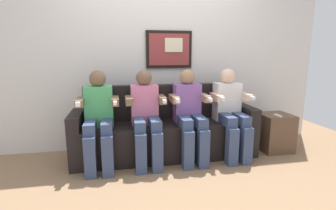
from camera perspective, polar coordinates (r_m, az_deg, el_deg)
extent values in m
plane|color=#8C6B4C|center=(3.11, 0.56, -13.30)|extent=(6.09, 6.09, 0.00)
cube|color=silver|center=(3.58, -1.98, 11.42)|extent=(4.68, 0.05, 2.60)
cube|color=black|center=(3.56, 0.22, 12.23)|extent=(0.63, 0.03, 0.50)
cube|color=maroon|center=(3.55, 0.27, 12.23)|extent=(0.55, 0.02, 0.42)
cube|color=beige|center=(3.55, 1.28, 13.19)|extent=(0.24, 0.02, 0.18)
cube|color=black|center=(3.29, -0.48, -7.65)|extent=(2.00, 0.58, 0.45)
cube|color=black|center=(3.38, -1.20, 0.77)|extent=(2.00, 0.14, 0.45)
cube|color=black|center=(3.25, -19.53, -7.02)|extent=(0.14, 0.58, 0.62)
cube|color=black|center=(3.61, 16.50, -4.97)|extent=(0.14, 0.58, 0.62)
cube|color=#4CB266|center=(3.11, -15.09, -0.29)|extent=(0.32, 0.20, 0.48)
sphere|color=brown|center=(3.06, -15.41, 5.68)|extent=(0.19, 0.19, 0.19)
cube|color=#38476B|center=(2.97, -16.89, -4.53)|extent=(0.12, 0.40, 0.12)
cube|color=#38476B|center=(2.95, -13.40, -4.42)|extent=(0.12, 0.40, 0.12)
cube|color=#38476B|center=(2.87, -16.92, -11.10)|extent=(0.12, 0.12, 0.45)
cube|color=#38476B|center=(2.86, -13.26, -11.01)|extent=(0.12, 0.12, 0.45)
cube|color=brown|center=(3.00, -18.93, 0.61)|extent=(0.08, 0.28, 0.08)
cube|color=brown|center=(2.97, -11.66, 0.90)|extent=(0.08, 0.28, 0.08)
cube|color=white|center=(2.81, -11.67, 0.52)|extent=(0.04, 0.13, 0.04)
cube|color=white|center=(2.84, -19.35, 0.21)|extent=(0.04, 0.10, 0.04)
cube|color=pink|center=(3.12, -5.28, 0.09)|extent=(0.32, 0.20, 0.48)
sphere|color=brown|center=(3.07, -5.39, 6.05)|extent=(0.19, 0.19, 0.19)
cube|color=#38476B|center=(2.96, -6.54, -4.14)|extent=(0.12, 0.40, 0.12)
cube|color=#38476B|center=(2.98, -3.08, -3.98)|extent=(0.12, 0.40, 0.12)
cube|color=#38476B|center=(2.86, -6.06, -10.71)|extent=(0.12, 0.12, 0.45)
cube|color=#38476B|center=(2.88, -2.43, -10.49)|extent=(0.12, 0.12, 0.45)
cube|color=brown|center=(2.97, -8.70, 1.02)|extent=(0.08, 0.28, 0.08)
cube|color=brown|center=(3.01, -1.47, 1.28)|extent=(0.08, 0.28, 0.08)
cube|color=white|center=(2.86, -0.92, 0.93)|extent=(0.04, 0.13, 0.04)
cube|color=#8C59A5|center=(3.22, 4.21, 0.46)|extent=(0.32, 0.20, 0.48)
sphere|color=#9E7556|center=(3.17, 4.29, 6.24)|extent=(0.19, 0.19, 0.19)
cube|color=#38476B|center=(3.05, 3.53, -3.63)|extent=(0.12, 0.40, 0.12)
cube|color=#38476B|center=(3.10, 6.75, -3.44)|extent=(0.12, 0.40, 0.12)
cube|color=#38476B|center=(2.95, 4.46, -9.97)|extent=(0.12, 0.12, 0.45)
cube|color=#38476B|center=(3.01, 7.82, -9.66)|extent=(0.12, 0.12, 0.45)
cube|color=#9E7556|center=(3.04, 1.38, 1.38)|extent=(0.08, 0.28, 0.08)
cube|color=#9E7556|center=(3.15, 8.15, 1.61)|extent=(0.08, 0.28, 0.08)
cube|color=white|center=(3.00, 9.16, 1.28)|extent=(0.04, 0.13, 0.04)
cube|color=white|center=(2.89, 2.08, 1.03)|extent=(0.04, 0.10, 0.04)
cube|color=white|center=(3.40, 12.91, 0.79)|extent=(0.32, 0.20, 0.48)
sphere|color=beige|center=(3.36, 13.16, 6.26)|extent=(0.19, 0.19, 0.19)
cube|color=#38476B|center=(3.22, 12.75, -3.06)|extent=(0.12, 0.40, 0.12)
cube|color=#38476B|center=(3.30, 15.61, -2.87)|extent=(0.12, 0.40, 0.12)
cube|color=#38476B|center=(3.13, 14.01, -9.00)|extent=(0.12, 0.12, 0.45)
cube|color=#38476B|center=(3.21, 16.95, -8.65)|extent=(0.12, 0.12, 0.45)
cube|color=beige|center=(3.20, 10.74, 1.69)|extent=(0.08, 0.28, 0.08)
cube|color=beige|center=(3.36, 16.76, 1.86)|extent=(0.08, 0.28, 0.08)
cube|color=white|center=(3.22, 18.09, 1.56)|extent=(0.04, 0.13, 0.04)
cube|color=white|center=(3.06, 11.86, 1.37)|extent=(0.04, 0.10, 0.04)
cube|color=brown|center=(3.78, 22.61, -5.60)|extent=(0.40, 0.40, 0.50)
cube|color=white|center=(3.61, 23.25, -2.17)|extent=(0.04, 0.13, 0.02)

